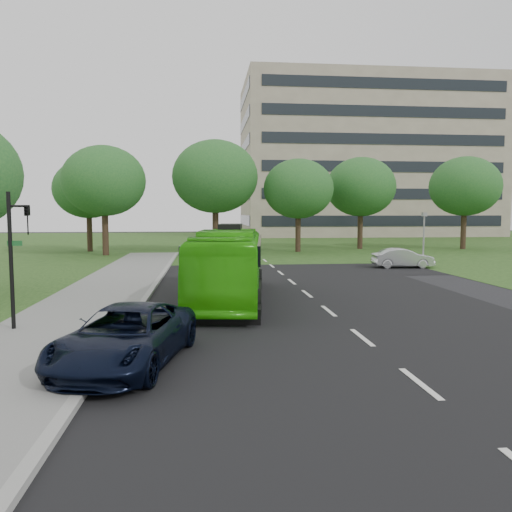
{
  "coord_description": "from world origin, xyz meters",
  "views": [
    {
      "loc": [
        -4.58,
        -20.06,
        3.68
      ],
      "look_at": [
        -2.14,
        3.87,
        1.6
      ],
      "focal_mm": 35.0,
      "sensor_mm": 36.0,
      "label": 1
    }
  ],
  "objects_px": {
    "tree_park_d": "(361,187)",
    "traffic_light": "(15,251)",
    "tree_park_a": "(104,181)",
    "sedan": "(403,258)",
    "suv": "(126,336)",
    "tree_park_f": "(88,189)",
    "tree_park_b": "(215,177)",
    "tree_park_e": "(465,186)",
    "tree_park_c": "(298,189)",
    "bus": "(229,265)",
    "office_building": "(364,160)",
    "camera_pole": "(424,232)"
  },
  "relations": [
    {
      "from": "tree_park_b",
      "to": "suv",
      "type": "distance_m",
      "value": 35.26
    },
    {
      "from": "traffic_light",
      "to": "camera_pole",
      "type": "distance_m",
      "value": 26.07
    },
    {
      "from": "tree_park_d",
      "to": "traffic_light",
      "type": "relative_size",
      "value": 2.16
    },
    {
      "from": "tree_park_d",
      "to": "sedan",
      "type": "relative_size",
      "value": 2.33
    },
    {
      "from": "tree_park_c",
      "to": "sedan",
      "type": "xyz_separation_m",
      "value": [
        4.47,
        -14.24,
        -5.27
      ]
    },
    {
      "from": "tree_park_a",
      "to": "suv",
      "type": "bearing_deg",
      "value": -78.27
    },
    {
      "from": "tree_park_e",
      "to": "tree_park_d",
      "type": "bearing_deg",
      "value": 172.37
    },
    {
      "from": "tree_park_b",
      "to": "tree_park_d",
      "type": "relative_size",
      "value": 1.12
    },
    {
      "from": "suv",
      "to": "tree_park_c",
      "type": "bearing_deg",
      "value": 85.58
    },
    {
      "from": "sedan",
      "to": "tree_park_f",
      "type": "bearing_deg",
      "value": 59.97
    },
    {
      "from": "tree_park_e",
      "to": "traffic_light",
      "type": "xyz_separation_m",
      "value": [
        -31.9,
        -32.58,
        -3.82
      ]
    },
    {
      "from": "tree_park_b",
      "to": "tree_park_d",
      "type": "xyz_separation_m",
      "value": [
        14.83,
        3.07,
        -0.71
      ]
    },
    {
      "from": "tree_park_a",
      "to": "sedan",
      "type": "relative_size",
      "value": 2.37
    },
    {
      "from": "tree_park_b",
      "to": "tree_park_e",
      "type": "bearing_deg",
      "value": 3.82
    },
    {
      "from": "tree_park_d",
      "to": "office_building",
      "type": "bearing_deg",
      "value": 71.62
    },
    {
      "from": "office_building",
      "to": "tree_park_c",
      "type": "relative_size",
      "value": 4.59
    },
    {
      "from": "sedan",
      "to": "suv",
      "type": "xyz_separation_m",
      "value": [
        -15.13,
        -20.14,
        0.06
      ]
    },
    {
      "from": "tree_park_b",
      "to": "bus",
      "type": "relative_size",
      "value": 0.97
    },
    {
      "from": "tree_park_b",
      "to": "traffic_light",
      "type": "bearing_deg",
      "value": -102.25
    },
    {
      "from": "tree_park_c",
      "to": "tree_park_d",
      "type": "bearing_deg",
      "value": 24.8
    },
    {
      "from": "tree_park_f",
      "to": "camera_pole",
      "type": "relative_size",
      "value": 2.35
    },
    {
      "from": "office_building",
      "to": "suv",
      "type": "height_order",
      "value": "office_building"
    },
    {
      "from": "tree_park_c",
      "to": "suv",
      "type": "bearing_deg",
      "value": -107.22
    },
    {
      "from": "tree_park_a",
      "to": "office_building",
      "type": "bearing_deg",
      "value": 46.98
    },
    {
      "from": "office_building",
      "to": "tree_park_b",
      "type": "distance_m",
      "value": 44.0
    },
    {
      "from": "tree_park_c",
      "to": "sedan",
      "type": "bearing_deg",
      "value": -72.55
    },
    {
      "from": "bus",
      "to": "sedan",
      "type": "xyz_separation_m",
      "value": [
        12.22,
        11.32,
        -0.83
      ]
    },
    {
      "from": "tree_park_d",
      "to": "traffic_light",
      "type": "height_order",
      "value": "tree_park_d"
    },
    {
      "from": "traffic_light",
      "to": "camera_pole",
      "type": "xyz_separation_m",
      "value": [
        20.32,
        16.33,
        -0.14
      ]
    },
    {
      "from": "tree_park_d",
      "to": "tree_park_f",
      "type": "relative_size",
      "value": 1.07
    },
    {
      "from": "tree_park_d",
      "to": "suv",
      "type": "height_order",
      "value": "tree_park_d"
    },
    {
      "from": "tree_park_e",
      "to": "tree_park_f",
      "type": "distance_m",
      "value": 37.14
    },
    {
      "from": "tree_park_b",
      "to": "tree_park_c",
      "type": "distance_m",
      "value": 7.84
    },
    {
      "from": "tree_park_a",
      "to": "traffic_light",
      "type": "distance_m",
      "value": 29.02
    },
    {
      "from": "tree_park_f",
      "to": "sedan",
      "type": "bearing_deg",
      "value": -34.71
    },
    {
      "from": "tree_park_c",
      "to": "traffic_light",
      "type": "relative_size",
      "value": 2.02
    },
    {
      "from": "tree_park_e",
      "to": "suv",
      "type": "distance_m",
      "value": 46.2
    },
    {
      "from": "tree_park_b",
      "to": "tree_park_f",
      "type": "height_order",
      "value": "tree_park_b"
    },
    {
      "from": "tree_park_c",
      "to": "tree_park_a",
      "type": "bearing_deg",
      "value": -173.12
    },
    {
      "from": "suv",
      "to": "traffic_light",
      "type": "xyz_separation_m",
      "value": [
        -3.82,
        3.67,
        1.82
      ]
    },
    {
      "from": "office_building",
      "to": "tree_park_b",
      "type": "xyz_separation_m",
      "value": [
        -25.57,
        -35.39,
        -5.49
      ]
    },
    {
      "from": "tree_park_d",
      "to": "tree_park_a",
      "type": "bearing_deg",
      "value": -167.62
    },
    {
      "from": "tree_park_b",
      "to": "bus",
      "type": "bearing_deg",
      "value": -89.97
    },
    {
      "from": "suv",
      "to": "tree_park_f",
      "type": "bearing_deg",
      "value": 116.59
    },
    {
      "from": "tree_park_d",
      "to": "tree_park_f",
      "type": "bearing_deg",
      "value": -178.41
    },
    {
      "from": "office_building",
      "to": "bus",
      "type": "relative_size",
      "value": 3.74
    },
    {
      "from": "tree_park_d",
      "to": "bus",
      "type": "xyz_separation_m",
      "value": [
        -14.81,
        -28.82,
        -4.81
      ]
    },
    {
      "from": "bus",
      "to": "office_building",
      "type": "bearing_deg",
      "value": 73.95
    },
    {
      "from": "office_building",
      "to": "camera_pole",
      "type": "xyz_separation_m",
      "value": [
        -11.96,
        -49.96,
        -10.1
      ]
    },
    {
      "from": "office_building",
      "to": "tree_park_f",
      "type": "xyz_separation_m",
      "value": [
        -37.52,
        -33.06,
        -6.56
      ]
    }
  ]
}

